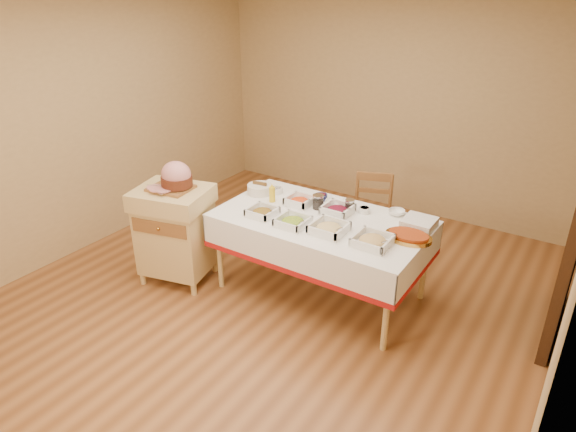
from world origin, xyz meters
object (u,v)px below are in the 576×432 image
object	(u,v)px
butcher_cart	(175,229)
preserve_jar_right	(350,206)
dining_table	(321,235)
plate_stack	(419,223)
brass_platter	(409,236)
mustard_bottle	(272,194)
dining_chair	(371,217)
preserve_jar_left	(318,202)
ham_on_board	(175,178)
bread_basket	(260,189)

from	to	relation	value
butcher_cart	preserve_jar_right	bearing A→B (deg)	29.08
dining_table	preserve_jar_right	xyz separation A→B (m)	(0.14, 0.26, 0.21)
plate_stack	brass_platter	size ratio (longest dim) A/B	0.68
mustard_bottle	plate_stack	bearing A→B (deg)	9.73
dining_chair	preserve_jar_right	xyz separation A→B (m)	(0.04, -0.60, 0.36)
dining_table	mustard_bottle	distance (m)	0.61
dining_table	preserve_jar_right	size ratio (longest dim) A/B	16.55
dining_chair	plate_stack	size ratio (longest dim) A/B	3.43
dining_table	mustard_bottle	world-z (taller)	mustard_bottle
preserve_jar_left	preserve_jar_right	world-z (taller)	preserve_jar_left
ham_on_board	bread_basket	xyz separation A→B (m)	(0.45, 0.64, -0.23)
mustard_bottle	preserve_jar_right	bearing A→B (deg)	16.32
ham_on_board	plate_stack	bearing A→B (deg)	21.17
dining_chair	mustard_bottle	distance (m)	1.10
preserve_jar_right	brass_platter	size ratio (longest dim) A/B	0.29
dining_chair	preserve_jar_left	world-z (taller)	preserve_jar_left
dining_table	bread_basket	size ratio (longest dim) A/B	7.56
preserve_jar_right	butcher_cart	bearing A→B (deg)	-150.92
preserve_jar_left	mustard_bottle	size ratio (longest dim) A/B	0.74
dining_table	ham_on_board	bearing A→B (deg)	-158.30
mustard_bottle	brass_platter	distance (m)	1.33
butcher_cart	preserve_jar_left	bearing A→B (deg)	30.58
bread_basket	butcher_cart	bearing A→B (deg)	-126.34
dining_table	dining_chair	size ratio (longest dim) A/B	2.07
plate_stack	brass_platter	world-z (taller)	plate_stack
dining_table	dining_chair	bearing A→B (deg)	83.37
butcher_cart	mustard_bottle	bearing A→B (deg)	39.20
preserve_jar_left	preserve_jar_right	distance (m)	0.28
ham_on_board	dining_table	bearing A→B (deg)	21.70
bread_basket	plate_stack	bearing A→B (deg)	4.86
preserve_jar_left	mustard_bottle	distance (m)	0.44
butcher_cart	mustard_bottle	size ratio (longest dim) A/B	5.21
dining_chair	dining_table	bearing A→B (deg)	-96.63
mustard_bottle	plate_stack	size ratio (longest dim) A/B	0.69
dining_chair	brass_platter	world-z (taller)	dining_chair
preserve_jar_left	plate_stack	world-z (taller)	preserve_jar_left
preserve_jar_right	plate_stack	world-z (taller)	preserve_jar_right
dining_chair	preserve_jar_left	xyz separation A→B (m)	(-0.22, -0.70, 0.37)
ham_on_board	mustard_bottle	world-z (taller)	ham_on_board
preserve_jar_right	preserve_jar_left	bearing A→B (deg)	-157.95
bread_basket	ham_on_board	bearing A→B (deg)	-125.35
ham_on_board	preserve_jar_left	size ratio (longest dim) A/B	2.98
butcher_cart	preserve_jar_left	world-z (taller)	butcher_cart
preserve_jar_right	ham_on_board	bearing A→B (deg)	-151.21
butcher_cart	brass_platter	bearing A→B (deg)	15.39
plate_stack	dining_chair	bearing A→B (deg)	139.41
bread_basket	plate_stack	xyz separation A→B (m)	(1.54, 0.13, -0.01)
butcher_cart	plate_stack	distance (m)	2.20
dining_table	plate_stack	distance (m)	0.84
butcher_cart	brass_platter	xyz separation A→B (m)	(2.03, 0.56, 0.26)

